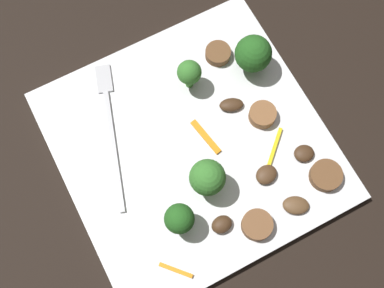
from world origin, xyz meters
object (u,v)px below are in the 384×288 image
object	(u,v)px
mushroom_4	(231,105)
pepper_strip_3	(274,148)
plate	(192,146)
mushroom_2	(304,153)
sausage_slice_2	(257,225)
sausage_slice_1	(262,115)
broccoli_floret_1	(207,178)
mushroom_3	(266,175)
mushroom_1	(222,224)
pepper_strip_1	(176,270)
mushroom_0	(296,205)
sausage_slice_3	(218,54)
pepper_strip_0	(208,140)
broccoli_floret_2	(189,73)
sausage_slice_0	(326,175)
broccoli_floret_0	(253,54)
fork	(110,124)
broccoli_floret_3	(179,219)

from	to	relation	value
mushroom_4	pepper_strip_3	size ratio (longest dim) A/B	0.57
plate	mushroom_2	size ratio (longest dim) A/B	12.75
plate	sausage_slice_2	bearing A→B (deg)	-170.92
sausage_slice_1	sausage_slice_2	xyz separation A→B (m)	(-0.11, 0.07, -0.00)
plate	broccoli_floret_1	bearing A→B (deg)	170.94
mushroom_3	mushroom_1	bearing A→B (deg)	109.97
broccoli_floret_1	sausage_slice_1	bearing A→B (deg)	-66.21
pepper_strip_1	mushroom_4	bearing A→B (deg)	-46.27
mushroom_2	mushroom_0	bearing A→B (deg)	140.08
broccoli_floret_1	mushroom_4	world-z (taller)	broccoli_floret_1
sausage_slice_3	pepper_strip_1	distance (m)	0.26
sausage_slice_1	mushroom_2	xyz separation A→B (m)	(-0.06, -0.02, -0.00)
pepper_strip_0	broccoli_floret_2	bearing A→B (deg)	-11.22
mushroom_3	broccoli_floret_1	bearing A→B (deg)	71.58
sausage_slice_0	sausage_slice_3	distance (m)	0.19
broccoli_floret_1	pepper_strip_3	distance (m)	0.09
broccoli_floret_0	sausage_slice_2	bearing A→B (deg)	152.27
plate	fork	xyz separation A→B (m)	(0.06, 0.07, 0.01)
mushroom_3	pepper_strip_3	bearing A→B (deg)	-46.54
sausage_slice_1	mushroom_3	size ratio (longest dim) A/B	1.24
plate	mushroom_0	size ratio (longest dim) A/B	10.07
sausage_slice_3	mushroom_2	size ratio (longest dim) A/B	1.33
sausage_slice_2	sausage_slice_3	distance (m)	0.21
mushroom_3	pepper_strip_3	size ratio (longest dim) A/B	0.51
broccoli_floret_0	pepper_strip_3	bearing A→B (deg)	165.22
sausage_slice_0	sausage_slice_1	xyz separation A→B (m)	(0.09, 0.03, 0.00)
sausage_slice_3	mushroom_1	world-z (taller)	same
plate	mushroom_0	distance (m)	0.13
broccoli_floret_1	mushroom_2	world-z (taller)	broccoli_floret_1
mushroom_4	pepper_strip_1	size ratio (longest dim) A/B	0.75
plate	broccoli_floret_2	xyz separation A→B (m)	(0.07, -0.03, 0.04)
mushroom_4	broccoli_floret_1	bearing A→B (deg)	135.00
sausage_slice_2	mushroom_0	world-z (taller)	sausage_slice_2
broccoli_floret_3	sausage_slice_1	size ratio (longest dim) A/B	1.53
sausage_slice_2	mushroom_3	distance (m)	0.06
mushroom_0	mushroom_4	bearing A→B (deg)	2.08
mushroom_2	mushroom_3	distance (m)	0.05
mushroom_0	mushroom_4	size ratio (longest dim) A/B	1.04
fork	sausage_slice_2	size ratio (longest dim) A/B	5.20
broccoli_floret_1	sausage_slice_1	world-z (taller)	broccoli_floret_1
plate	mushroom_4	bearing A→B (deg)	-72.23
mushroom_2	pepper_strip_3	distance (m)	0.03
fork	sausage_slice_2	xyz separation A→B (m)	(-0.18, -0.09, 0.00)
broccoli_floret_2	sausage_slice_3	xyz separation A→B (m)	(0.02, -0.05, -0.02)
fork	broccoli_floret_0	world-z (taller)	broccoli_floret_0
broccoli_floret_1	sausage_slice_2	distance (m)	0.08
sausage_slice_3	pepper_strip_0	bearing A→B (deg)	145.20
broccoli_floret_0	pepper_strip_3	size ratio (longest dim) A/B	1.09
pepper_strip_1	fork	bearing A→B (deg)	-2.48
pepper_strip_1	mushroom_2	bearing A→B (deg)	-75.94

